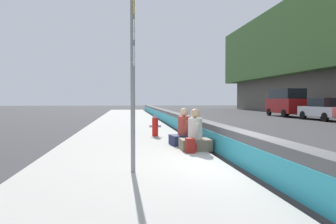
{
  "coord_description": "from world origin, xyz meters",
  "views": [
    {
      "loc": [
        -7.04,
        2.7,
        1.6
      ],
      "look_at": [
        8.11,
        0.79,
        1.01
      ],
      "focal_mm": 35.4,
      "sensor_mm": 36.0,
      "label": 1
    }
  ],
  "objects_px": {
    "fire_hydrant": "(155,125)",
    "seated_person_middle": "(184,133)",
    "route_sign_post": "(133,67)",
    "backpack": "(190,146)",
    "parked_car_fourth": "(324,109)",
    "parked_car_midline": "(286,102)",
    "seated_person_foreground": "(195,137)"
  },
  "relations": [
    {
      "from": "route_sign_post",
      "to": "backpack",
      "type": "distance_m",
      "value": 3.36
    },
    {
      "from": "seated_person_middle",
      "to": "parked_car_fourth",
      "type": "distance_m",
      "value": 18.36
    },
    {
      "from": "parked_car_fourth",
      "to": "parked_car_midline",
      "type": "height_order",
      "value": "parked_car_midline"
    },
    {
      "from": "seated_person_foreground",
      "to": "parked_car_fourth",
      "type": "relative_size",
      "value": 0.26
    },
    {
      "from": "parked_car_fourth",
      "to": "parked_car_midline",
      "type": "bearing_deg",
      "value": 0.88
    },
    {
      "from": "parked_car_midline",
      "to": "parked_car_fourth",
      "type": "bearing_deg",
      "value": -179.12
    },
    {
      "from": "parked_car_fourth",
      "to": "parked_car_midline",
      "type": "xyz_separation_m",
      "value": [
        5.88,
        0.09,
        0.49
      ]
    },
    {
      "from": "route_sign_post",
      "to": "seated_person_foreground",
      "type": "relative_size",
      "value": 3.03
    },
    {
      "from": "seated_person_middle",
      "to": "fire_hydrant",
      "type": "bearing_deg",
      "value": 15.17
    },
    {
      "from": "backpack",
      "to": "parked_car_midline",
      "type": "height_order",
      "value": "parked_car_midline"
    },
    {
      "from": "route_sign_post",
      "to": "parked_car_midline",
      "type": "xyz_separation_m",
      "value": [
        22.63,
        -14.65,
        -0.88
      ]
    },
    {
      "from": "fire_hydrant",
      "to": "seated_person_foreground",
      "type": "bearing_deg",
      "value": -167.25
    },
    {
      "from": "fire_hydrant",
      "to": "seated_person_middle",
      "type": "bearing_deg",
      "value": -164.83
    },
    {
      "from": "route_sign_post",
      "to": "seated_person_middle",
      "type": "relative_size",
      "value": 3.05
    },
    {
      "from": "seated_person_foreground",
      "to": "parked_car_midline",
      "type": "relative_size",
      "value": 0.23
    },
    {
      "from": "fire_hydrant",
      "to": "parked_car_midline",
      "type": "relative_size",
      "value": 0.17
    },
    {
      "from": "seated_person_middle",
      "to": "parked_car_fourth",
      "type": "relative_size",
      "value": 0.26
    },
    {
      "from": "route_sign_post",
      "to": "backpack",
      "type": "bearing_deg",
      "value": -35.27
    },
    {
      "from": "seated_person_foreground",
      "to": "seated_person_middle",
      "type": "xyz_separation_m",
      "value": [
        1.09,
        0.13,
        -0.0
      ]
    },
    {
      "from": "seated_person_middle",
      "to": "parked_car_fourth",
      "type": "bearing_deg",
      "value": -45.25
    },
    {
      "from": "route_sign_post",
      "to": "fire_hydrant",
      "type": "xyz_separation_m",
      "value": [
        6.43,
        -0.99,
        -1.65
      ]
    },
    {
      "from": "backpack",
      "to": "parked_car_midline",
      "type": "xyz_separation_m",
      "value": [
        20.37,
        -13.05,
        1.02
      ]
    },
    {
      "from": "backpack",
      "to": "route_sign_post",
      "type": "bearing_deg",
      "value": 144.73
    },
    {
      "from": "fire_hydrant",
      "to": "seated_person_middle",
      "type": "distance_m",
      "value": 2.7
    },
    {
      "from": "seated_person_foreground",
      "to": "seated_person_middle",
      "type": "distance_m",
      "value": 1.1
    },
    {
      "from": "fire_hydrant",
      "to": "parked_car_midline",
      "type": "distance_m",
      "value": 21.2
    },
    {
      "from": "seated_person_foreground",
      "to": "route_sign_post",
      "type": "bearing_deg",
      "value": 146.28
    },
    {
      "from": "seated_person_middle",
      "to": "backpack",
      "type": "bearing_deg",
      "value": 176.39
    },
    {
      "from": "fire_hydrant",
      "to": "backpack",
      "type": "bearing_deg",
      "value": -171.72
    },
    {
      "from": "seated_person_middle",
      "to": "parked_car_midline",
      "type": "bearing_deg",
      "value": -34.56
    },
    {
      "from": "parked_car_midline",
      "to": "seated_person_middle",
      "type": "bearing_deg",
      "value": 145.44
    },
    {
      "from": "fire_hydrant",
      "to": "seated_person_middle",
      "type": "height_order",
      "value": "seated_person_middle"
    }
  ]
}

